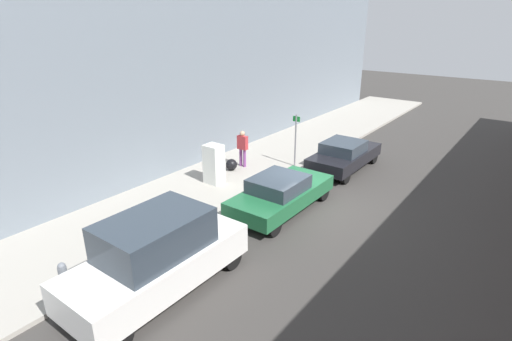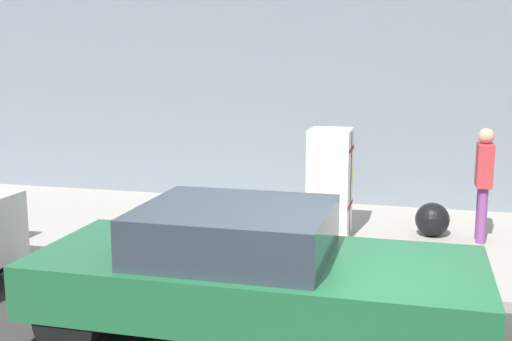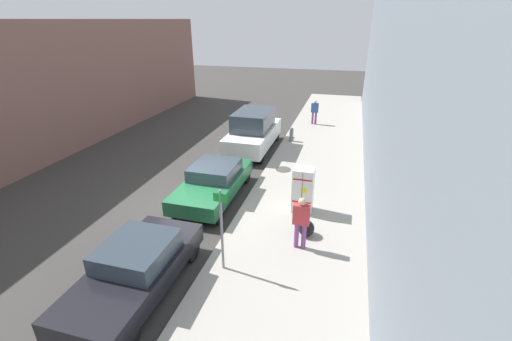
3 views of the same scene
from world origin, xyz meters
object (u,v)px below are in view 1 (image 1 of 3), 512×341
Objects in this scene: street_sign_post at (296,138)px; parked_sedan_dark at (344,155)px; discarded_refrigerator at (214,164)px; parked_van_white at (157,255)px; pedestrian_standing_near at (243,146)px; parked_sedan_green at (281,193)px; fire_hydrant at (63,276)px; trash_bag at (231,165)px.

parked_sedan_dark is at bearing 34.05° from street_sign_post.
parked_van_white reaches higher than discarded_refrigerator.
pedestrian_standing_near is (-0.26, 2.24, 0.16)m from discarded_refrigerator.
parked_van_white is 5.71m from parked_sedan_green.
parked_van_white is at bearing -90.00° from parked_sedan_dark.
parked_sedan_green is at bearing 76.04° from fire_hydrant.
street_sign_post is 3.19m from trash_bag.
parked_sedan_green is at bearing -25.24° from trash_bag.
parked_sedan_green is at bearing -4.80° from discarded_refrigerator.
pedestrian_standing_near is 4.58m from parked_sedan_green.
parked_sedan_dark reaches higher than fire_hydrant.
parked_sedan_green is 5.31m from parked_sedan_dark.
parked_sedan_dark reaches higher than trash_bag.
street_sign_post is 3.05× the size of fire_hydrant.
fire_hydrant is at bearing -103.96° from parked_sedan_green.
street_sign_post is at bearing 47.60° from trash_bag.
discarded_refrigerator is 2.07× the size of fire_hydrant.
parked_van_white is 1.13× the size of parked_sedan_dark.
pedestrian_standing_near is 4.72m from parked_sedan_dark.
trash_bag is at bearing -132.40° from street_sign_post.
parked_van_white is (3.79, -8.23, -0.07)m from pedestrian_standing_near.
street_sign_post is 9.93m from parked_van_white.
street_sign_post is at bearing 114.99° from parked_sedan_green.
street_sign_post reaches higher than trash_bag.
trash_bag is 0.12× the size of parked_sedan_dark.
discarded_refrigerator is 2.26m from pedestrian_standing_near.
trash_bag is 8.51m from parked_van_white.
discarded_refrigerator is 3.18× the size of trash_bag.
discarded_refrigerator is 0.97× the size of pedestrian_standing_near.
street_sign_post is 1.44× the size of pedestrian_standing_near.
fire_hydrant is at bearing -77.05° from trash_bag.
parked_sedan_dark is at bearing 54.83° from discarded_refrigerator.
trash_bag is at bearing 117.35° from parked_van_white.
trash_bag is 4.32m from parked_sedan_green.
parked_sedan_dark is (0.00, 11.01, -0.33)m from parked_van_white.
parked_van_white is (1.88, -9.74, -0.46)m from street_sign_post.
pedestrian_standing_near reaches higher than parked_sedan_dark.
fire_hydrant is (0.08, -11.30, -0.96)m from street_sign_post.
parked_van_white reaches higher than pedestrian_standing_near.
parked_sedan_dark reaches higher than parked_sedan_green.
street_sign_post is at bearing 66.20° from discarded_refrigerator.
street_sign_post is at bearing -145.95° from parked_sedan_dark.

